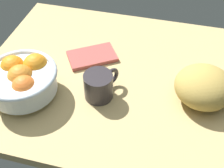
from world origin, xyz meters
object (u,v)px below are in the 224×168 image
Objects in this scene: fruit_bowl at (23,78)px; napkin_folded at (92,56)px; mug at (98,85)px; bread_loaf at (204,87)px.

fruit_bowl is 24.27cm from napkin_folded.
mug is at bearing -168.53° from fruit_bowl.
bread_loaf is 1.04× the size of napkin_folded.
napkin_folded is 1.35× the size of mug.
mug is at bearing 113.54° from napkin_folded.
fruit_bowl reaches higher than napkin_folded.
bread_loaf reaches higher than napkin_folded.
fruit_bowl is at bearing 54.26° from napkin_folded.
fruit_bowl is at bearing 11.18° from bread_loaf.
mug is (28.14, 5.45, -1.13)cm from bread_loaf.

